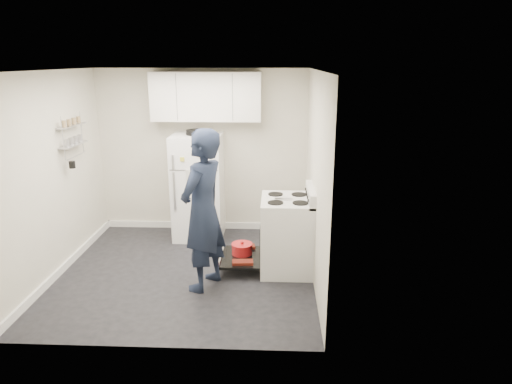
{
  "coord_description": "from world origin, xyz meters",
  "views": [
    {
      "loc": [
        1.12,
        -5.28,
        2.62
      ],
      "look_at": [
        0.88,
        0.1,
        1.05
      ],
      "focal_mm": 32.0,
      "sensor_mm": 36.0,
      "label": 1
    }
  ],
  "objects_px": {
    "electric_range": "(286,235)",
    "open_oven_door": "(241,254)",
    "person": "(203,211)",
    "refrigerator": "(198,186)"
  },
  "relations": [
    {
      "from": "electric_range",
      "to": "open_oven_door",
      "type": "relative_size",
      "value": 1.56
    },
    {
      "from": "open_oven_door",
      "to": "electric_range",
      "type": "bearing_deg",
      "value": -3.11
    },
    {
      "from": "refrigerator",
      "to": "person",
      "type": "bearing_deg",
      "value": -78.57
    },
    {
      "from": "open_oven_door",
      "to": "person",
      "type": "distance_m",
      "value": 1.01
    },
    {
      "from": "open_oven_door",
      "to": "person",
      "type": "height_order",
      "value": "person"
    },
    {
      "from": "refrigerator",
      "to": "person",
      "type": "distance_m",
      "value": 1.65
    },
    {
      "from": "person",
      "to": "open_oven_door",
      "type": "bearing_deg",
      "value": 167.63
    },
    {
      "from": "electric_range",
      "to": "person",
      "type": "relative_size",
      "value": 0.58
    },
    {
      "from": "electric_range",
      "to": "person",
      "type": "distance_m",
      "value": 1.2
    },
    {
      "from": "electric_range",
      "to": "person",
      "type": "xyz_separation_m",
      "value": [
        -0.97,
        -0.51,
        0.48
      ]
    }
  ]
}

